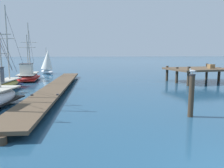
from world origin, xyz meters
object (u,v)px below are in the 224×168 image
(fishing_boat_2, at_px, (28,75))
(distant_sailboat, at_px, (47,62))
(fishing_boat_0, at_px, (0,84))
(perched_seagull, at_px, (193,71))
(mooring_piling, at_px, (191,95))

(fishing_boat_2, bearing_deg, distant_sailboat, 81.29)
(fishing_boat_0, relative_size, perched_seagull, 23.87)
(fishing_boat_0, bearing_deg, mooring_piling, -38.32)
(fishing_boat_2, bearing_deg, perched_seagull, -56.34)
(fishing_boat_2, relative_size, perched_seagull, 22.08)
(perched_seagull, xyz_separation_m, distant_sailboat, (-9.68, 24.28, -0.53))
(mooring_piling, height_order, distant_sailboat, distant_sailboat)
(distant_sailboat, bearing_deg, fishing_boat_0, -97.14)
(fishing_boat_0, xyz_separation_m, distant_sailboat, (1.90, 15.14, 1.12))
(perched_seagull, bearing_deg, fishing_boat_2, 123.66)
(fishing_boat_2, distance_m, distant_sailboat, 8.09)
(fishing_boat_0, height_order, perched_seagull, fishing_boat_0)
(distant_sailboat, bearing_deg, perched_seagull, -68.27)
(fishing_boat_0, relative_size, mooring_piling, 3.79)
(fishing_boat_2, distance_m, perched_seagull, 19.72)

